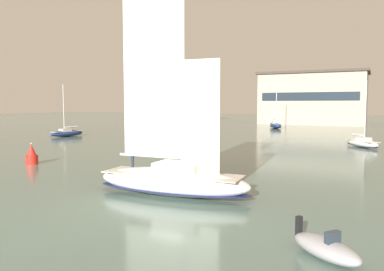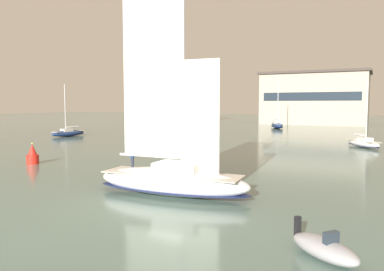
# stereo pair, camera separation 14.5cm
# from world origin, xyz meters

# --- Properties ---
(ground_plane) EXTENTS (400.00, 400.00, 0.00)m
(ground_plane) POSITION_xyz_m (0.00, 0.00, 0.00)
(ground_plane) COLOR slate
(waterfront_building) EXTENTS (31.07, 17.34, 15.60)m
(waterfront_building) POSITION_xyz_m (-5.77, 97.45, 7.84)
(waterfront_building) COLOR tan
(waterfront_building) RESTS_ON ground
(tree_shore_left) EXTENTS (9.06, 9.06, 18.65)m
(tree_shore_left) POSITION_xyz_m (-44.69, 85.49, 13.06)
(tree_shore_left) COLOR #4C3828
(tree_shore_left) RESTS_ON ground
(sailboat_main) EXTENTS (10.88, 3.70, 14.71)m
(sailboat_main) POSITION_xyz_m (0.02, 0.00, 1.15)
(sailboat_main) COLOR silver
(sailboat_main) RESTS_ON ground
(sailboat_moored_near_marina) EXTENTS (5.41, 6.54, 9.22)m
(sailboat_moored_near_marina) POSITION_xyz_m (10.18, 35.78, 0.63)
(sailboat_moored_near_marina) COLOR white
(sailboat_moored_near_marina) RESTS_ON ground
(sailboat_moored_mid_channel) EXTENTS (5.75, 9.26, 12.34)m
(sailboat_moored_mid_channel) POSITION_xyz_m (-10.70, 71.63, 0.84)
(sailboat_moored_mid_channel) COLOR navy
(sailboat_moored_mid_channel) RESTS_ON ground
(sailboat_moored_outer_mooring) EXTENTS (3.02, 7.20, 9.61)m
(sailboat_moored_outer_mooring) POSITION_xyz_m (-39.63, 30.62, 0.65)
(sailboat_moored_outer_mooring) COLOR navy
(sailboat_moored_outer_mooring) RESTS_ON ground
(motor_tender) EXTENTS (3.33, 3.01, 1.24)m
(motor_tender) POSITION_xyz_m (10.30, -6.14, 0.40)
(motor_tender) COLOR #99999E
(motor_tender) RESTS_ON ground
(channel_buoy) EXTENTS (1.18, 1.18, 2.13)m
(channel_buoy) POSITION_xyz_m (-18.89, 5.04, 0.85)
(channel_buoy) COLOR red
(channel_buoy) RESTS_ON ground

